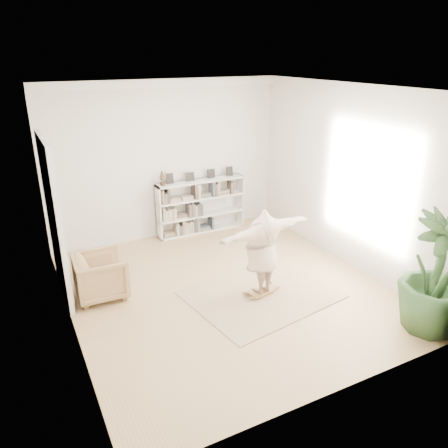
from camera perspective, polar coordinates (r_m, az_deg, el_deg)
name	(u,v)px	position (r m, az deg, el deg)	size (l,w,h in m)	color
floor	(227,289)	(8.25, 0.36, -8.48)	(6.00, 6.00, 0.00)	tan
room_shell	(164,83)	(9.86, -7.87, 17.78)	(6.00, 6.00, 6.00)	silver
doors	(55,221)	(8.14, -21.24, 0.41)	(0.09, 1.78, 2.92)	white
bookshelf	(201,207)	(10.60, -3.07, 2.29)	(2.20, 0.35, 1.64)	silver
armchair	(101,276)	(8.16, -15.77, -6.54)	(0.86, 0.88, 0.80)	tan
rug	(261,294)	(8.10, 4.81, -9.13)	(2.50, 2.00, 0.02)	tan
rocker_board	(261,292)	(8.07, 4.82, -8.80)	(0.51, 0.35, 0.10)	#8F5F39
person	(262,250)	(7.68, 5.02, -3.35)	(1.94, 0.53, 1.58)	beige
houseplant	(437,275)	(7.46, 26.04, -5.95)	(1.08, 1.08, 1.93)	#2D4E27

